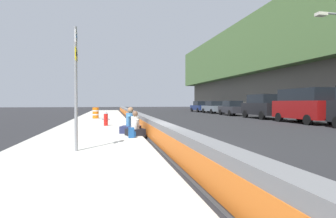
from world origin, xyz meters
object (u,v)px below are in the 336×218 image
Objects in this scene: fire_hydrant at (106,118)px; parked_car_third at (304,105)px; seated_person_foreground at (135,128)px; parked_car_midline at (232,108)px; construction_barrel at (96,113)px; parked_car_far at (213,107)px; route_sign_post at (76,80)px; parked_car_fourth at (262,106)px; seated_person_middle at (131,125)px; parked_car_farther at (200,106)px; backpack at (132,133)px.

parked_car_third is (0.83, -14.30, 0.77)m from fire_hydrant.
seated_person_foreground is 22.10m from parked_car_midline.
fire_hydrant is 0.93× the size of construction_barrel.
parked_car_third is 1.12× the size of parked_car_far.
fire_hydrant is 19.11m from parked_car_midline.
route_sign_post is 0.75× the size of parked_car_fourth.
construction_barrel is 16.04m from parked_car_midline.
parked_car_midline reaches higher than seated_person_middle.
seated_person_middle is at bearing 129.17° from parked_car_fourth.
parked_car_fourth is 17.89m from parked_car_farther.
backpack is (-1.66, 0.08, -0.18)m from seated_person_middle.
construction_barrel is 16.78m from parked_car_third.
seated_person_middle is 12.10m from construction_barrel.
parked_car_farther is at bearing -24.37° from route_sign_post.
seated_person_middle is at bearing -23.67° from route_sign_post.
backpack is 0.08× the size of parked_car_third.
parked_car_far is (24.78, -13.19, 0.53)m from backpack.
parked_car_farther is at bearing -42.31° from construction_barrel.
parked_car_far is (18.90, -14.29, 0.27)m from fire_hydrant.
fire_hydrant is 28.21m from parked_car_farther.
parked_car_farther is at bearing -24.47° from seated_person_middle.
parked_car_farther is (30.25, -13.09, 0.53)m from backpack.
fire_hydrant is 23.69m from parked_car_far.
seated_person_foreground is 0.20× the size of parked_car_third.
parked_car_far is (11.22, -15.28, 0.24)m from construction_barrel.
parked_car_farther is (17.88, 0.13, -0.32)m from parked_car_fourth.
route_sign_post is 4.09× the size of fire_hydrant.
backpack is at bearing 177.31° from seated_person_middle.
parked_car_far is at bearing -37.09° from fire_hydrant.
route_sign_post is 3.79× the size of construction_barrel.
backpack is 0.08× the size of parked_car_fourth.
seated_person_middle reaches higher than construction_barrel.
backpack is 0.09× the size of parked_car_farther.
backpack is at bearing -169.41° from fire_hydrant.
fire_hydrant is 0.19× the size of parked_car_farther.
parked_car_farther reaches higher than fire_hydrant.
seated_person_foreground is 0.23× the size of parked_car_midline.
parked_car_fourth reaches higher than parked_car_farther.
seated_person_foreground is at bearing -16.23° from backpack.
parked_car_fourth is 1.06× the size of parked_car_midline.
fire_hydrant is at bearing 142.91° from parked_car_far.
seated_person_foreground is 2.61× the size of backpack.
parked_car_midline is (12.78, -14.21, 0.27)m from fire_hydrant.
backpack is at bearing 133.08° from parked_car_fourth.
seated_person_foreground is at bearing 144.28° from parked_car_midline.
construction_barrel is (12.85, 2.31, 0.15)m from seated_person_foreground.
seated_person_foreground is (-5.17, -1.31, -0.12)m from fire_hydrant.
construction_barrel is (16.18, 0.30, -1.59)m from route_sign_post.
parked_car_far is at bearing -28.34° from seated_person_foreground.
parked_car_third reaches higher than seated_person_foreground.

